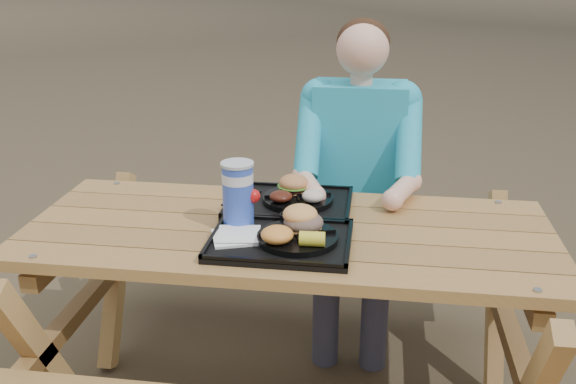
# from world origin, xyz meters

# --- Properties ---
(picnic_table) EXTENTS (1.80, 1.49, 0.75)m
(picnic_table) POSITION_xyz_m (0.00, 0.00, 0.38)
(picnic_table) COLOR #999999
(picnic_table) RESTS_ON ground
(tray_near) EXTENTS (0.45, 0.35, 0.02)m
(tray_near) POSITION_xyz_m (-0.00, -0.14, 0.76)
(tray_near) COLOR black
(tray_near) RESTS_ON picnic_table
(tray_far) EXTENTS (0.45, 0.35, 0.02)m
(tray_far) POSITION_xyz_m (-0.02, 0.18, 0.76)
(tray_far) COLOR black
(tray_far) RESTS_ON picnic_table
(plate_near) EXTENTS (0.26, 0.26, 0.02)m
(plate_near) POSITION_xyz_m (0.05, -0.14, 0.78)
(plate_near) COLOR black
(plate_near) RESTS_ON tray_near
(plate_far) EXTENTS (0.26, 0.26, 0.02)m
(plate_far) POSITION_xyz_m (0.01, 0.19, 0.78)
(plate_far) COLOR black
(plate_far) RESTS_ON tray_far
(napkin_stack) EXTENTS (0.18, 0.18, 0.02)m
(napkin_stack) POSITION_xyz_m (-0.15, -0.16, 0.78)
(napkin_stack) COLOR white
(napkin_stack) RESTS_ON tray_near
(soda_cup) EXTENTS (0.10, 0.10, 0.21)m
(soda_cup) POSITION_xyz_m (-0.16, -0.04, 0.87)
(soda_cup) COLOR #183BB6
(soda_cup) RESTS_ON tray_near
(condiment_bbq) EXTENTS (0.06, 0.06, 0.03)m
(condiment_bbq) POSITION_xyz_m (0.00, -0.01, 0.79)
(condiment_bbq) COLOR black
(condiment_bbq) RESTS_ON tray_near
(condiment_mustard) EXTENTS (0.05, 0.05, 0.03)m
(condiment_mustard) POSITION_xyz_m (0.05, -0.01, 0.78)
(condiment_mustard) COLOR yellow
(condiment_mustard) RESTS_ON tray_near
(sandwich) EXTENTS (0.12, 0.12, 0.12)m
(sandwich) POSITION_xyz_m (0.06, -0.10, 0.85)
(sandwich) COLOR #F1A255
(sandwich) RESTS_ON plate_near
(mac_cheese) EXTENTS (0.10, 0.10, 0.05)m
(mac_cheese) POSITION_xyz_m (-0.01, -0.20, 0.82)
(mac_cheese) COLOR #EF9E3F
(mac_cheese) RESTS_ON plate_near
(corn_cob) EXTENTS (0.08, 0.08, 0.05)m
(corn_cob) POSITION_xyz_m (0.11, -0.22, 0.81)
(corn_cob) COLOR yellow
(corn_cob) RESTS_ON plate_near
(cutlery_far) EXTENTS (0.09, 0.18, 0.01)m
(cutlery_far) POSITION_xyz_m (-0.18, 0.19, 0.77)
(cutlery_far) COLOR black
(cutlery_far) RESTS_ON tray_far
(burger) EXTENTS (0.11, 0.11, 0.10)m
(burger) POSITION_xyz_m (-0.01, 0.24, 0.84)
(burger) COLOR #C57B45
(burger) RESTS_ON plate_far
(baked_beans) EXTENTS (0.08, 0.08, 0.04)m
(baked_beans) POSITION_xyz_m (-0.05, 0.14, 0.81)
(baked_beans) COLOR #48190E
(baked_beans) RESTS_ON plate_far
(potato_salad) EXTENTS (0.08, 0.08, 0.04)m
(potato_salad) POSITION_xyz_m (0.07, 0.15, 0.81)
(potato_salad) COLOR beige
(potato_salad) RESTS_ON plate_far
(diner) EXTENTS (0.48, 0.84, 1.28)m
(diner) POSITION_xyz_m (0.21, 0.61, 0.64)
(diner) COLOR teal
(diner) RESTS_ON ground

